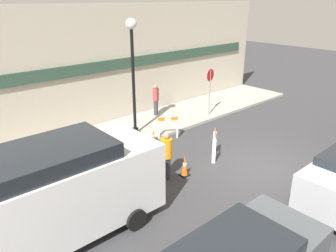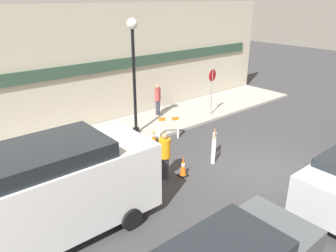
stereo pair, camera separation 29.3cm
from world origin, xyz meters
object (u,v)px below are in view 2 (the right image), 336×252
stop_sign (212,85)px  work_van (48,190)px  streetlamp_post (134,62)px  person_worker (165,155)px  person_pedestrian (158,99)px

stop_sign → work_van: size_ratio=0.43×
streetlamp_post → work_van: (-5.38, -4.05, -1.89)m
person_worker → work_van: work_van is taller
person_worker → streetlamp_post: bearing=32.4°
person_pedestrian → work_van: bearing=9.1°
stop_sign → streetlamp_post: bearing=-15.5°
streetlamp_post → person_pedestrian: streetlamp_post is taller
stop_sign → work_van: 10.37m
streetlamp_post → work_van: 6.99m
person_worker → work_van: 4.07m
streetlamp_post → stop_sign: 4.63m
streetlamp_post → work_van: bearing=-143.0°
person_pedestrian → work_van: size_ratio=0.29×
streetlamp_post → person_worker: size_ratio=2.93×
stop_sign → work_van: bearing=10.5°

